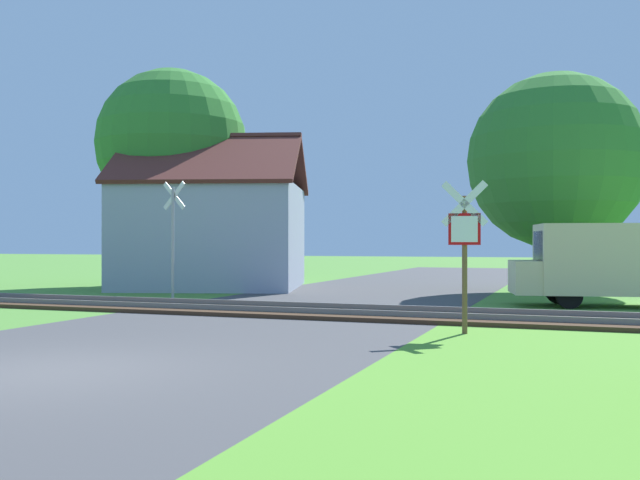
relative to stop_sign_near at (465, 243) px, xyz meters
The scene contains 10 objects.
ground_plane 7.78m from the stop_sign_near, 128.21° to the right, with size 160.00×160.00×0.00m, color #4C8433.
road_asphalt 6.37m from the stop_sign_near, 139.84° to the right, with size 7.94×80.00×0.01m, color #424244.
grass_verge 8.45m from the stop_sign_near, 74.04° to the right, with size 6.00×20.00×0.01m, color #54912D.
rail_track 5.57m from the stop_sign_near, 151.91° to the left, with size 60.00×2.60×0.22m.
stop_sign_near is the anchor object (origin of this frame).
crossing_sign_far 11.07m from the stop_sign_near, 150.95° to the left, with size 0.87×0.20×3.62m.
house 15.56m from the stop_sign_near, 136.08° to the left, with size 8.40×8.32×5.95m.
tree_right 12.59m from the stop_sign_near, 83.94° to the left, with size 6.05×6.05×7.58m.
tree_left 18.10m from the stop_sign_near, 139.70° to the left, with size 6.07×6.07×8.75m.
mail_truck 7.71m from the stop_sign_near, 68.14° to the left, with size 5.17×2.81×2.24m.
Camera 1 is at (6.73, -7.65, 1.73)m, focal length 40.00 mm.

